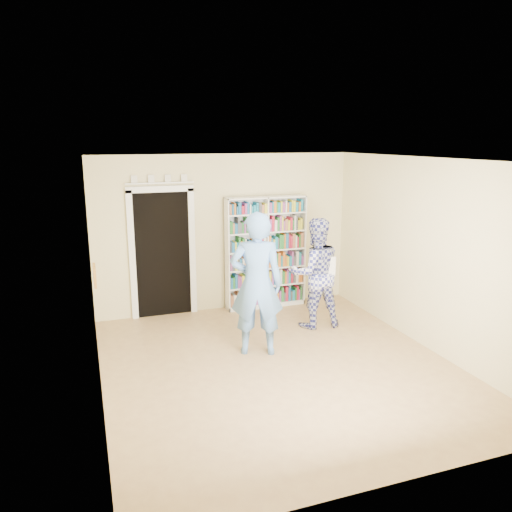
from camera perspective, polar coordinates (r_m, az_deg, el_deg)
The scene contains 11 objects.
floor at distance 6.80m, azimuth 2.56°, elevation -12.42°, with size 5.00×5.00×0.00m, color #9C744B.
ceiling at distance 6.13m, azimuth 2.83°, elevation 10.94°, with size 5.00×5.00×0.00m, color white.
wall_back at distance 8.65m, azimuth -3.50°, elevation 2.63°, with size 4.50×4.50×0.00m, color beige.
wall_left at distance 5.90m, azimuth -18.06°, elevation -3.12°, with size 5.00×5.00×0.00m, color beige.
wall_right at distance 7.45m, azimuth 18.96°, elevation 0.17°, with size 5.00×5.00×0.00m, color beige.
bookshelf at distance 8.78m, azimuth 1.10°, elevation 0.46°, with size 1.44×0.27×1.97m.
doorway at distance 8.43m, azimuth -10.65°, elevation 0.96°, with size 1.10×0.08×2.43m.
wall_art at distance 6.08m, azimuth -17.96°, elevation -2.14°, with size 0.03×0.25×0.25m, color brown.
man_blue at distance 6.84m, azimuth 0.06°, elevation -3.23°, with size 0.73×0.48×2.01m, color #5B8ACA.
man_plaid at distance 7.92m, azimuth 6.74°, elevation -1.94°, with size 0.85×0.67×1.76m, color navy.
paper_sheet at distance 7.76m, azimuth 8.34°, elevation -1.20°, with size 0.22×0.01×0.30m, color white.
Camera 1 is at (-2.30, -5.68, 2.96)m, focal length 35.00 mm.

